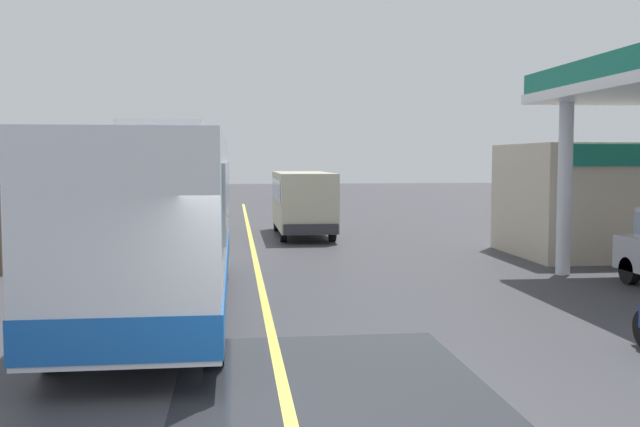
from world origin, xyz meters
The scene contains 5 objects.
ground centered at (0.00, 20.00, 0.00)m, with size 120.00×120.00×0.00m, color #38383D.
lane_divider_stripe centered at (0.00, 15.00, 0.00)m, with size 0.16×50.00×0.01m, color #D8CC4C.
wet_puddle_patch centered at (0.63, 1.43, 0.00)m, with size 4.03×5.48×0.01m, color #26282D.
coach_bus_main centered at (-2.01, 6.65, 1.72)m, with size 2.60×11.04×3.69m.
minibus_opposing_lane centered at (2.01, 19.83, 1.47)m, with size 2.04×6.13×2.44m.
Camera 1 is at (-0.61, -7.39, 2.92)m, focal length 40.01 mm.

